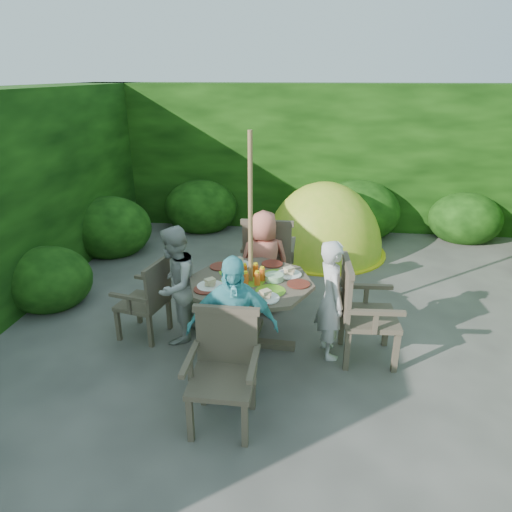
# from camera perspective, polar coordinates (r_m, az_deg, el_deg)

# --- Properties ---
(ground) EXTENTS (60.00, 60.00, 0.00)m
(ground) POSITION_cam_1_polar(r_m,az_deg,el_deg) (5.22, 8.29, -9.03)
(ground) COLOR #423F3B
(ground) RESTS_ON ground
(hedge_enclosure) EXTENTS (9.00, 9.00, 2.50)m
(hedge_enclosure) POSITION_cam_1_polar(r_m,az_deg,el_deg) (5.99, 8.90, 8.01)
(hedge_enclosure) COLOR black
(hedge_enclosure) RESTS_ON ground
(patio_table) EXTENTS (1.34, 1.34, 0.89)m
(patio_table) POSITION_cam_1_polar(r_m,az_deg,el_deg) (4.59, -0.60, -4.45)
(patio_table) COLOR #3F3529
(patio_table) RESTS_ON ground
(parasol_pole) EXTENTS (0.05, 0.05, 2.20)m
(parasol_pole) POSITION_cam_1_polar(r_m,az_deg,el_deg) (4.40, -0.68, 1.09)
(parasol_pole) COLOR olive
(parasol_pole) RESTS_ON ground
(garden_chair_right) EXTENTS (0.57, 0.62, 0.99)m
(garden_chair_right) POSITION_cam_1_polar(r_m,az_deg,el_deg) (4.56, 13.01, -6.62)
(garden_chair_right) COLOR #3F3529
(garden_chair_right) RESTS_ON ground
(garden_chair_left) EXTENTS (0.54, 0.59, 0.84)m
(garden_chair_left) POSITION_cam_1_polar(r_m,az_deg,el_deg) (4.97, -13.34, -5.17)
(garden_chair_left) COLOR #3F3529
(garden_chair_left) RESTS_ON ground
(garden_chair_back) EXTENTS (0.63, 0.56, 1.05)m
(garden_chair_back) POSITION_cam_1_polar(r_m,az_deg,el_deg) (5.59, 1.54, -0.20)
(garden_chair_back) COLOR #3F3529
(garden_chair_back) RESTS_ON ground
(garden_chair_front) EXTENTS (0.55, 0.49, 0.92)m
(garden_chair_front) POSITION_cam_1_polar(r_m,az_deg,el_deg) (3.74, -4.05, -13.72)
(garden_chair_front) COLOR #3F3529
(garden_chair_front) RESTS_ON ground
(child_right) EXTENTS (0.39, 0.50, 1.22)m
(child_right) POSITION_cam_1_polar(r_m,az_deg,el_deg) (4.52, 9.38, -5.39)
(child_right) COLOR silver
(child_right) RESTS_ON ground
(child_left) EXTENTS (0.53, 0.65, 1.25)m
(child_left) POSITION_cam_1_polar(r_m,az_deg,el_deg) (4.79, -10.10, -3.60)
(child_left) COLOR #AAAAA4
(child_left) RESTS_ON ground
(child_back) EXTENTS (0.68, 0.54, 1.23)m
(child_back) POSITION_cam_1_polar(r_m,az_deg,el_deg) (5.31, 1.01, -0.80)
(child_back) COLOR #DB6E5A
(child_back) RESTS_ON ground
(child_front) EXTENTS (0.83, 0.49, 1.33)m
(child_front) POSITION_cam_1_polar(r_m,az_deg,el_deg) (3.88, -2.96, -9.12)
(child_front) COLOR #53BAC2
(child_front) RESTS_ON ground
(dome_tent) EXTENTS (2.32, 2.32, 2.25)m
(dome_tent) POSITION_cam_1_polar(r_m,az_deg,el_deg) (7.37, 8.28, 0.51)
(dome_tent) COLOR #A3C726
(dome_tent) RESTS_ON ground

